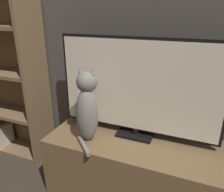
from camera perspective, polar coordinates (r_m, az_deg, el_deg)
name	(u,v)px	position (r m, az deg, el deg)	size (l,w,h in m)	color
wall_back	(154,1)	(1.52, 10.90, 23.10)	(4.80, 0.05, 2.60)	#47423D
tv_stand	(134,168)	(1.61, 5.89, -18.30)	(1.19, 0.47, 0.44)	brown
tv	(137,89)	(1.41, 6.62, 1.94)	(1.07, 0.15, 0.67)	black
cat	(87,108)	(1.40, -6.53, -3.07)	(0.19, 0.28, 0.49)	gray
bookshelf	(0,58)	(2.13, -27.19, 8.78)	(0.80, 0.28, 1.88)	brown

